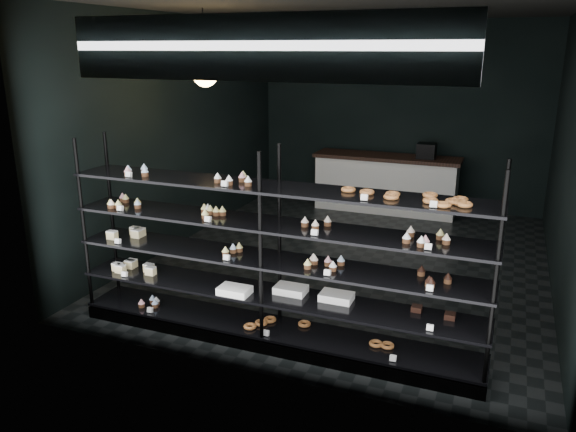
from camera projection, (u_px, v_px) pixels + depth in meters
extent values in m
cube|color=black|center=(349.00, 258.00, 7.61)|extent=(5.00, 6.00, 0.01)
cube|color=black|center=(357.00, 9.00, 6.69)|extent=(5.00, 6.00, 0.01)
cube|color=black|center=(399.00, 116.00, 9.82)|extent=(5.00, 0.01, 3.20)
cube|color=black|center=(252.00, 197.00, 4.49)|extent=(5.00, 0.01, 3.20)
cube|color=black|center=(184.00, 131.00, 8.04)|extent=(0.01, 6.00, 3.20)
cube|color=black|center=(570.00, 155.00, 6.26)|extent=(0.01, 6.00, 3.20)
cube|color=black|center=(271.00, 336.00, 5.45)|extent=(4.00, 0.50, 0.12)
cylinder|color=black|center=(84.00, 229.00, 5.69)|extent=(0.04, 0.04, 1.85)
cylinder|color=black|center=(112.00, 217.00, 6.08)|extent=(0.04, 0.04, 1.85)
cylinder|color=black|center=(261.00, 254.00, 4.99)|extent=(0.04, 0.04, 1.85)
cylinder|color=black|center=(280.00, 239.00, 5.38)|extent=(0.04, 0.04, 1.85)
cylinder|color=black|center=(495.00, 288.00, 4.29)|extent=(0.04, 0.04, 1.85)
cylinder|color=black|center=(497.00, 268.00, 4.68)|extent=(0.04, 0.04, 1.85)
cube|color=black|center=(271.00, 328.00, 5.43)|extent=(4.00, 0.50, 0.03)
cube|color=black|center=(271.00, 295.00, 5.33)|extent=(4.00, 0.50, 0.02)
cube|color=black|center=(271.00, 260.00, 5.22)|extent=(4.00, 0.50, 0.02)
cube|color=black|center=(270.00, 224.00, 5.12)|extent=(4.00, 0.50, 0.02)
cube|color=black|center=(270.00, 187.00, 5.02)|extent=(4.00, 0.50, 0.02)
cube|color=white|center=(133.00, 175.00, 5.33)|extent=(0.06, 0.04, 0.06)
cube|color=white|center=(229.00, 184.00, 4.97)|extent=(0.06, 0.04, 0.06)
cube|color=white|center=(362.00, 197.00, 4.54)|extent=(0.05, 0.04, 0.06)
cube|color=white|center=(440.00, 205.00, 4.31)|extent=(0.06, 0.04, 0.06)
cube|color=white|center=(118.00, 208.00, 5.51)|extent=(0.06, 0.04, 0.06)
cube|color=white|center=(206.00, 219.00, 5.16)|extent=(0.05, 0.04, 0.06)
cube|color=white|center=(312.00, 232.00, 4.79)|extent=(0.06, 0.04, 0.06)
cube|color=white|center=(427.00, 247.00, 4.44)|extent=(0.06, 0.04, 0.06)
cube|color=white|center=(119.00, 241.00, 5.62)|extent=(0.06, 0.04, 0.06)
cube|color=white|center=(227.00, 258.00, 5.18)|extent=(0.06, 0.04, 0.06)
cube|color=white|center=(323.00, 272.00, 4.85)|extent=(0.05, 0.04, 0.06)
cube|color=white|center=(426.00, 288.00, 4.54)|extent=(0.06, 0.04, 0.06)
cube|color=white|center=(126.00, 275.00, 5.70)|extent=(0.06, 0.04, 0.06)
cube|color=white|center=(428.00, 327.00, 4.62)|extent=(0.06, 0.04, 0.06)
cube|color=white|center=(148.00, 310.00, 5.71)|extent=(0.06, 0.04, 0.06)
cube|color=white|center=(270.00, 334.00, 5.23)|extent=(0.05, 0.04, 0.06)
cube|color=white|center=(391.00, 358.00, 4.83)|extent=(0.06, 0.04, 0.06)
cube|color=#0E2346|center=(254.00, 47.00, 4.23)|extent=(3.20, 0.04, 0.45)
cube|color=white|center=(253.00, 47.00, 4.21)|extent=(3.30, 0.02, 0.50)
cylinder|color=black|center=(203.00, 35.00, 6.39)|extent=(0.01, 0.01, 0.59)
sphere|color=#FFB759|center=(205.00, 74.00, 6.51)|extent=(0.29, 0.29, 0.29)
cube|color=silver|center=(386.00, 185.00, 9.73)|extent=(2.38, 0.60, 0.92)
cube|color=black|center=(387.00, 157.00, 9.59)|extent=(2.48, 0.65, 0.06)
cube|color=black|center=(427.00, 151.00, 9.31)|extent=(0.30, 0.30, 0.25)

